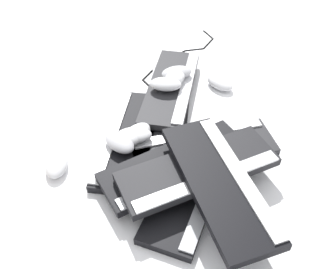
{
  "coord_description": "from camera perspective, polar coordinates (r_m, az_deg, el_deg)",
  "views": [
    {
      "loc": [
        -0.8,
        0.06,
        0.85
      ],
      "look_at": [
        0.02,
        0.01,
        0.06
      ],
      "focal_mm": 40.0,
      "sensor_mm": 36.0,
      "label": 1
    }
  ],
  "objects": [
    {
      "name": "keyboard_6",
      "position": [
        1.02,
        4.71,
        -5.33
      ],
      "size": [
        0.3,
        0.46,
        0.03
      ],
      "color": "black",
      "rests_on": "keyboard_4"
    },
    {
      "name": "mouse_6",
      "position": [
        1.36,
        1.33,
        9.41
      ],
      "size": [
        0.09,
        0.12,
        0.04
      ],
      "primitive_type": "ellipsoid",
      "rotation": [
        0.0,
        0.0,
        4.93
      ],
      "color": "#B7B7BC",
      "rests_on": "keyboard_5"
    },
    {
      "name": "keyboard_2",
      "position": [
        1.07,
        3.54,
        -7.65
      ],
      "size": [
        0.46,
        0.32,
        0.03
      ],
      "color": "black",
      "rests_on": "ground"
    },
    {
      "name": "mouse_5",
      "position": [
        1.15,
        -16.64,
        -4.33
      ],
      "size": [
        0.11,
        0.07,
        0.04
      ],
      "primitive_type": "ellipsoid",
      "rotation": [
        0.0,
        0.0,
        0.04
      ],
      "color": "silver",
      "rests_on": "ground"
    },
    {
      "name": "mouse_7",
      "position": [
        1.33,
        1.1,
        8.75
      ],
      "size": [
        0.13,
        0.1,
        0.04
      ],
      "primitive_type": "ellipsoid",
      "rotation": [
        0.0,
        0.0,
        2.77
      ],
      "color": "silver",
      "rests_on": "keyboard_5"
    },
    {
      "name": "mouse_4",
      "position": [
        1.15,
        -4.83,
        0.07
      ],
      "size": [
        0.13,
        0.12,
        0.04
      ],
      "primitive_type": "ellipsoid",
      "rotation": [
        0.0,
        0.0,
        2.45
      ],
      "color": "silver",
      "rests_on": "keyboard_1"
    },
    {
      "name": "keyboard_5",
      "position": [
        1.35,
        0.54,
        7.26
      ],
      "size": [
        0.46,
        0.25,
        0.03
      ],
      "color": "#232326",
      "rests_on": "keyboard_0"
    },
    {
      "name": "keyboard_0",
      "position": [
        1.32,
        -0.18,
        4.84
      ],
      "size": [
        0.46,
        0.22,
        0.03
      ],
      "color": "black",
      "rests_on": "ground"
    },
    {
      "name": "mouse_1",
      "position": [
        1.42,
        7.94,
        7.79
      ],
      "size": [
        0.13,
        0.12,
        0.04
      ],
      "primitive_type": "ellipsoid",
      "rotation": [
        0.0,
        0.0,
        0.7
      ],
      "color": "silver",
      "rests_on": "ground"
    },
    {
      "name": "mouse_2",
      "position": [
        1.3,
        -0.25,
        7.69
      ],
      "size": [
        0.08,
        0.12,
        0.04
      ],
      "primitive_type": "ellipsoid",
      "rotation": [
        0.0,
        0.0,
        1.41
      ],
      "color": "silver",
      "rests_on": "keyboard_5"
    },
    {
      "name": "keyboard_4",
      "position": [
        1.07,
        1.36,
        -4.58
      ],
      "size": [
        0.33,
        0.46,
        0.03
      ],
      "color": "black",
      "rests_on": "keyboard_2"
    },
    {
      "name": "keyboard_3",
      "position": [
        1.16,
        5.49,
        -2.02
      ],
      "size": [
        0.23,
        0.46,
        0.03
      ],
      "color": "#232326",
      "rests_on": "ground"
    },
    {
      "name": "cable_0",
      "position": [
        1.58,
        1.7,
        11.71
      ],
      "size": [
        0.46,
        0.33,
        0.01
      ],
      "color": "black",
      "rests_on": "ground"
    },
    {
      "name": "keyboard_1",
      "position": [
        1.2,
        -6.01,
        -0.5
      ],
      "size": [
        0.46,
        0.24,
        0.03
      ],
      "color": "black",
      "rests_on": "ground"
    },
    {
      "name": "ground_plane",
      "position": [
        1.16,
        0.42,
        -2.79
      ],
      "size": [
        3.2,
        3.2,
        0.0
      ],
      "primitive_type": "plane",
      "color": "white"
    },
    {
      "name": "mouse_3",
      "position": [
        1.13,
        -7.4,
        -1.19
      ],
      "size": [
        0.13,
        0.12,
        0.04
      ],
      "primitive_type": "ellipsoid",
      "rotation": [
        0.0,
        0.0,
        0.75
      ],
      "color": "#B7B7BC",
      "rests_on": "keyboard_1"
    },
    {
      "name": "mouse_0",
      "position": [
        1.15,
        -5.2,
        -0.13
      ],
      "size": [
        0.07,
        0.11,
        0.04
      ],
      "primitive_type": "ellipsoid",
      "rotation": [
        0.0,
        0.0,
        4.71
      ],
      "color": "silver",
      "rests_on": "keyboard_1"
    },
    {
      "name": "keyboard_7",
      "position": [
        0.96,
        7.75,
        -7.11
      ],
      "size": [
        0.46,
        0.26,
        0.03
      ],
      "color": "black",
      "rests_on": "keyboard_6"
    }
  ]
}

